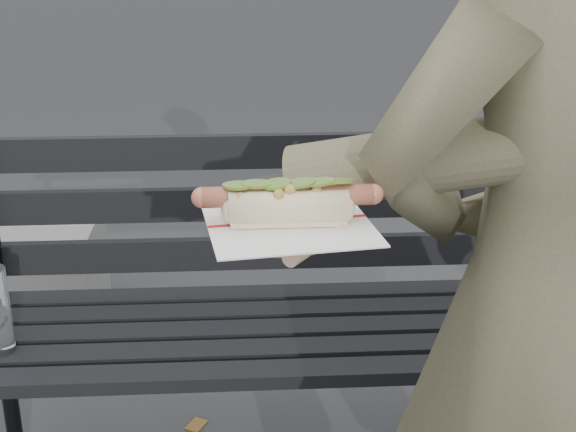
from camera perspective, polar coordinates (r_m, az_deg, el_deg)
The scene contains 3 objects.
park_bench at distance 1.87m, azimuth -1.45°, elevation -5.65°, with size 1.50×0.44×0.88m.
person at distance 1.21m, azimuth 18.14°, elevation -7.03°, with size 0.59×0.39×1.62m, color #4A4231.
held_hotdog at distance 1.02m, azimuth 10.27°, elevation 3.33°, with size 0.62×0.32×0.20m.
Camera 1 is at (-0.05, -0.86, 1.36)m, focal length 50.00 mm.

